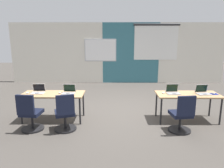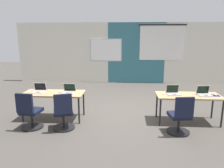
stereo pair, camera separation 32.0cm
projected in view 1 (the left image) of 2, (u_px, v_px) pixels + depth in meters
name	position (u px, v px, depth m)	size (l,w,h in m)	color
ground_plane	(119.00, 112.00, 6.23)	(24.00, 24.00, 0.00)	#47423D
back_wall_assembly	(118.00, 53.00, 10.02)	(10.00, 0.27, 2.80)	silver
desk_near_left	(53.00, 96.00, 5.52)	(1.60, 0.70, 0.72)	tan
desk_near_right	(188.00, 96.00, 5.49)	(1.60, 0.70, 0.72)	tan
laptop_near_left_inner	(69.00, 92.00, 5.51)	(0.34, 0.30, 0.23)	#9E9EA3
mouse_near_left_inner	(60.00, 93.00, 5.52)	(0.07, 0.11, 0.03)	#B2B2B7
chair_near_left_inner	(65.00, 116.00, 4.91)	(0.56, 0.61, 0.92)	black
laptop_near_left_end	(38.00, 91.00, 5.56)	(0.34, 0.31, 0.23)	#B7B7BC
mouse_near_left_end	(28.00, 93.00, 5.52)	(0.07, 0.11, 0.03)	silver
chair_near_left_end	(30.00, 116.00, 4.91)	(0.52, 0.56, 0.92)	black
laptop_near_right_inner	(173.00, 92.00, 5.50)	(0.35, 0.30, 0.24)	#9E9EA3
mouse_near_right_inner	(163.00, 93.00, 5.51)	(0.06, 0.10, 0.03)	silver
chair_near_right_inner	(182.00, 117.00, 4.83)	(0.52, 0.56, 0.92)	black
laptop_near_right_end	(203.00, 92.00, 5.46)	(0.36, 0.32, 0.23)	#9E9EA3
mousepad_near_right_end	(213.00, 94.00, 5.45)	(0.22, 0.19, 0.00)	navy
mouse_near_right_end	(213.00, 93.00, 5.45)	(0.09, 0.11, 0.03)	#B2B2B7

